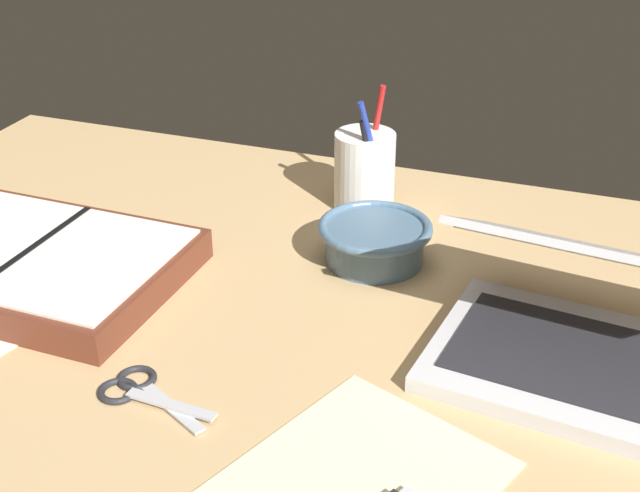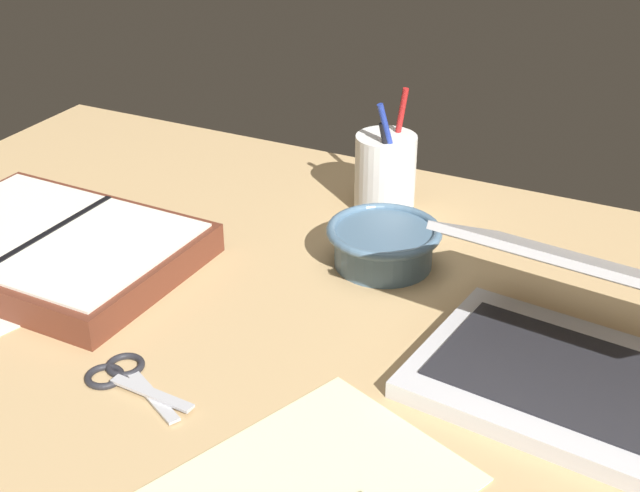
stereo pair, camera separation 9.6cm
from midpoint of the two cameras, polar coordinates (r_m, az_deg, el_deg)
desk_top at (r=90.97cm, az=1.70°, el=-7.86°), size 140.00×100.00×2.00cm
laptop at (r=89.52cm, az=20.38°, el=-6.30°), size 34.49×28.77×15.92cm
bowl at (r=106.08cm, az=6.49°, el=0.15°), size 13.72×13.72×5.06cm
pen_cup at (r=118.34cm, az=6.55°, el=4.64°), size 8.06×8.06×16.62cm
planner at (r=109.59cm, az=-14.54°, el=-0.18°), size 34.05×25.27×4.10cm
scissors at (r=88.64cm, az=-9.43°, el=-8.34°), size 12.56×7.42×0.80cm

